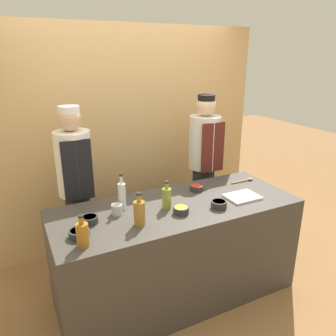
{
  "coord_description": "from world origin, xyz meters",
  "views": [
    {
      "loc": [
        -1.18,
        -2.2,
        2.1
      ],
      "look_at": [
        0.0,
        0.17,
        1.18
      ],
      "focal_mm": 35.0,
      "sensor_mm": 36.0,
      "label": 1
    }
  ],
  "objects_px": {
    "sauce_bowl_white": "(79,233)",
    "cutting_board": "(242,197)",
    "bottle_clear": "(122,195)",
    "bottle_vinegar": "(139,212)",
    "sauce_bowl_yellow": "(181,210)",
    "chef_right": "(204,166)",
    "sauce_bowl_brown": "(219,204)",
    "wooden_spoon": "(245,180)",
    "bottle_oil": "(167,198)",
    "sauce_bowl_red": "(197,188)",
    "chef_left": "(77,188)",
    "bottle_amber": "(82,234)",
    "cup_steel": "(117,209)",
    "sauce_bowl_orange": "(90,219)"
  },
  "relations": [
    {
      "from": "sauce_bowl_orange",
      "to": "cup_steel",
      "type": "distance_m",
      "value": 0.23
    },
    {
      "from": "bottle_clear",
      "to": "chef_left",
      "type": "relative_size",
      "value": 0.18
    },
    {
      "from": "sauce_bowl_brown",
      "to": "bottle_oil",
      "type": "height_order",
      "value": "bottle_oil"
    },
    {
      "from": "bottle_amber",
      "to": "chef_right",
      "type": "relative_size",
      "value": 0.13
    },
    {
      "from": "sauce_bowl_brown",
      "to": "bottle_clear",
      "type": "bearing_deg",
      "value": 154.86
    },
    {
      "from": "bottle_clear",
      "to": "bottle_vinegar",
      "type": "bearing_deg",
      "value": -85.05
    },
    {
      "from": "bottle_oil",
      "to": "chef_right",
      "type": "height_order",
      "value": "chef_right"
    },
    {
      "from": "sauce_bowl_brown",
      "to": "cup_steel",
      "type": "relative_size",
      "value": 1.47
    },
    {
      "from": "chef_right",
      "to": "bottle_clear",
      "type": "bearing_deg",
      "value": -154.85
    },
    {
      "from": "cutting_board",
      "to": "cup_steel",
      "type": "bearing_deg",
      "value": 169.81
    },
    {
      "from": "sauce_bowl_white",
      "to": "cutting_board",
      "type": "distance_m",
      "value": 1.43
    },
    {
      "from": "sauce_bowl_yellow",
      "to": "chef_right",
      "type": "xyz_separation_m",
      "value": [
        0.73,
        0.82,
        0.01
      ]
    },
    {
      "from": "wooden_spoon",
      "to": "chef_left",
      "type": "relative_size",
      "value": 0.15
    },
    {
      "from": "cutting_board",
      "to": "sauce_bowl_brown",
      "type": "bearing_deg",
      "value": -167.25
    },
    {
      "from": "sauce_bowl_white",
      "to": "bottle_oil",
      "type": "bearing_deg",
      "value": 10.02
    },
    {
      "from": "sauce_bowl_yellow",
      "to": "bottle_oil",
      "type": "distance_m",
      "value": 0.16
    },
    {
      "from": "cup_steel",
      "to": "bottle_oil",
      "type": "bearing_deg",
      "value": -10.24
    },
    {
      "from": "sauce_bowl_red",
      "to": "bottle_vinegar",
      "type": "relative_size",
      "value": 0.48
    },
    {
      "from": "cutting_board",
      "to": "bottle_oil",
      "type": "distance_m",
      "value": 0.7
    },
    {
      "from": "sauce_bowl_red",
      "to": "bottle_oil",
      "type": "bearing_deg",
      "value": -153.57
    },
    {
      "from": "wooden_spoon",
      "to": "chef_right",
      "type": "relative_size",
      "value": 0.15
    },
    {
      "from": "bottle_oil",
      "to": "bottle_clear",
      "type": "height_order",
      "value": "bottle_clear"
    },
    {
      "from": "cup_steel",
      "to": "sauce_bowl_white",
      "type": "bearing_deg",
      "value": -149.06
    },
    {
      "from": "wooden_spoon",
      "to": "sauce_bowl_white",
      "type": "bearing_deg",
      "value": -169.63
    },
    {
      "from": "bottle_clear",
      "to": "cutting_board",
      "type": "bearing_deg",
      "value": -14.83
    },
    {
      "from": "sauce_bowl_red",
      "to": "sauce_bowl_brown",
      "type": "bearing_deg",
      "value": -93.56
    },
    {
      "from": "sauce_bowl_orange",
      "to": "wooden_spoon",
      "type": "xyz_separation_m",
      "value": [
        1.6,
        0.15,
        -0.02
      ]
    },
    {
      "from": "wooden_spoon",
      "to": "chef_left",
      "type": "height_order",
      "value": "chef_left"
    },
    {
      "from": "sauce_bowl_white",
      "to": "sauce_bowl_brown",
      "type": "xyz_separation_m",
      "value": [
        1.13,
        -0.06,
        0.01
      ]
    },
    {
      "from": "sauce_bowl_yellow",
      "to": "chef_left",
      "type": "xyz_separation_m",
      "value": [
        -0.65,
        0.82,
        0.0
      ]
    },
    {
      "from": "sauce_bowl_red",
      "to": "cutting_board",
      "type": "bearing_deg",
      "value": -49.94
    },
    {
      "from": "sauce_bowl_brown",
      "to": "bottle_vinegar",
      "type": "distance_m",
      "value": 0.7
    },
    {
      "from": "cutting_board",
      "to": "bottle_clear",
      "type": "distance_m",
      "value": 1.06
    },
    {
      "from": "sauce_bowl_red",
      "to": "bottle_oil",
      "type": "relative_size",
      "value": 0.53
    },
    {
      "from": "cutting_board",
      "to": "bottle_amber",
      "type": "xyz_separation_m",
      "value": [
        -1.43,
        -0.14,
        0.08
      ]
    },
    {
      "from": "chef_right",
      "to": "chef_left",
      "type": "bearing_deg",
      "value": -180.0
    },
    {
      "from": "cup_steel",
      "to": "bottle_clear",
      "type": "bearing_deg",
      "value": 46.16
    },
    {
      "from": "sauce_bowl_brown",
      "to": "sauce_bowl_white",
      "type": "bearing_deg",
      "value": 177.02
    },
    {
      "from": "sauce_bowl_yellow",
      "to": "bottle_oil",
      "type": "xyz_separation_m",
      "value": [
        -0.06,
        0.14,
        0.06
      ]
    },
    {
      "from": "sauce_bowl_orange",
      "to": "bottle_clear",
      "type": "bearing_deg",
      "value": 21.85
    },
    {
      "from": "chef_left",
      "to": "cup_steel",
      "type": "bearing_deg",
      "value": -72.35
    },
    {
      "from": "sauce_bowl_red",
      "to": "sauce_bowl_orange",
      "type": "distance_m",
      "value": 1.06
    },
    {
      "from": "bottle_amber",
      "to": "bottle_vinegar",
      "type": "distance_m",
      "value": 0.45
    },
    {
      "from": "bottle_oil",
      "to": "bottle_amber",
      "type": "xyz_separation_m",
      "value": [
        -0.75,
        -0.26,
        -0.0
      ]
    },
    {
      "from": "wooden_spoon",
      "to": "sauce_bowl_brown",
      "type": "bearing_deg",
      "value": -147.32
    },
    {
      "from": "bottle_clear",
      "to": "bottle_vinegar",
      "type": "xyz_separation_m",
      "value": [
        0.03,
        -0.31,
        -0.02
      ]
    },
    {
      "from": "bottle_clear",
      "to": "wooden_spoon",
      "type": "distance_m",
      "value": 1.31
    },
    {
      "from": "bottle_oil",
      "to": "chef_right",
      "type": "xyz_separation_m",
      "value": [
        0.79,
        0.68,
        -0.05
      ]
    },
    {
      "from": "sauce_bowl_white",
      "to": "wooden_spoon",
      "type": "distance_m",
      "value": 1.74
    },
    {
      "from": "cup_steel",
      "to": "chef_left",
      "type": "bearing_deg",
      "value": 107.65
    }
  ]
}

